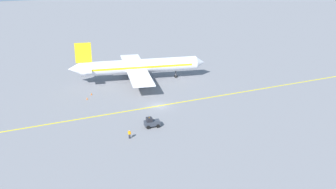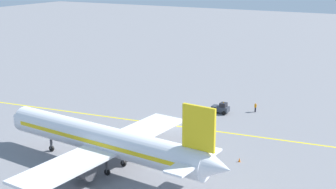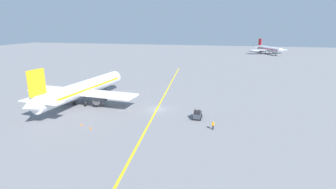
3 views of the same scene
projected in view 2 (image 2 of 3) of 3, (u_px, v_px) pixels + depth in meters
ground_plane at (173, 126)px, 75.85m from camera, size 400.00×400.00×0.00m
apron_yellow_centreline at (173, 126)px, 75.85m from camera, size 14.25×119.24×0.01m
airplane_at_gate at (105, 141)px, 59.07m from camera, size 28.35×35.55×10.60m
baggage_tug_dark at (221, 108)px, 81.98m from camera, size 1.75×3.00×2.11m
ground_crew_worker at (255, 107)px, 82.64m from camera, size 0.40×0.48×1.68m
traffic_cone_near_nose at (239, 160)px, 61.80m from camera, size 0.32×0.32×0.55m
traffic_cone_mid_apron at (222, 165)px, 60.17m from camera, size 0.32×0.32×0.55m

